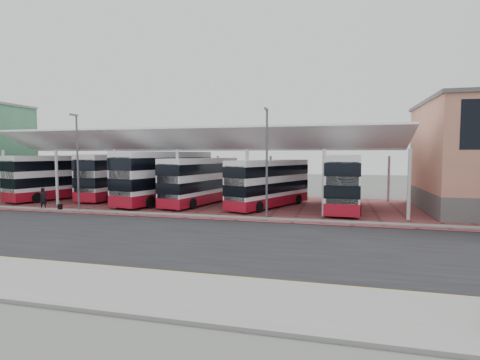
% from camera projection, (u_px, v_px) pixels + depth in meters
% --- Properties ---
extents(ground, '(140.00, 140.00, 0.00)m').
position_uv_depth(ground, '(213.00, 236.00, 21.85)').
color(ground, '#51554F').
extents(road, '(120.00, 14.00, 0.02)m').
position_uv_depth(road, '(207.00, 240.00, 20.88)').
color(road, black).
rests_on(road, ground).
extents(forecourt, '(72.00, 16.00, 0.06)m').
position_uv_depth(forecourt, '(280.00, 207.00, 33.90)').
color(forecourt, brown).
rests_on(forecourt, ground).
extents(sidewalk, '(120.00, 4.00, 0.14)m').
position_uv_depth(sidewalk, '(131.00, 289.00, 13.15)').
color(sidewalk, gray).
rests_on(sidewalk, ground).
extents(north_kerb, '(120.00, 0.80, 0.14)m').
position_uv_depth(north_kerb, '(240.00, 218.00, 27.83)').
color(north_kerb, gray).
rests_on(north_kerb, ground).
extents(yellow_line_near, '(120.00, 0.12, 0.01)m').
position_uv_depth(yellow_line_near, '(158.00, 273.00, 15.09)').
color(yellow_line_near, gold).
rests_on(yellow_line_near, road).
extents(yellow_line_far, '(120.00, 0.12, 0.01)m').
position_uv_depth(yellow_line_far, '(161.00, 270.00, 15.38)').
color(yellow_line_far, gold).
rests_on(yellow_line_far, road).
extents(canopy, '(37.00, 11.63, 7.07)m').
position_uv_depth(canopy, '(200.00, 144.00, 36.41)').
color(canopy, silver).
rests_on(canopy, ground).
extents(lamp_west, '(0.16, 0.90, 8.07)m').
position_uv_depth(lamp_west, '(77.00, 159.00, 31.10)').
color(lamp_west, '#54565A').
rests_on(lamp_west, ground).
extents(lamp_east, '(0.16, 0.90, 8.07)m').
position_uv_depth(lamp_east, '(267.00, 160.00, 27.10)').
color(lamp_east, '#54565A').
rests_on(lamp_east, ground).
extents(bus_0, '(5.52, 11.40, 4.59)m').
position_uv_depth(bus_0, '(61.00, 177.00, 39.79)').
color(bus_0, white).
rests_on(bus_0, forecourt).
extents(bus_1, '(3.29, 11.51, 4.70)m').
position_uv_depth(bus_1, '(120.00, 176.00, 40.44)').
color(bus_1, white).
rests_on(bus_1, forecourt).
extents(bus_2, '(5.59, 12.39, 4.98)m').
position_uv_depth(bus_2, '(166.00, 177.00, 36.59)').
color(bus_2, white).
rests_on(bus_2, forecourt).
extents(bus_3, '(4.49, 10.84, 4.35)m').
position_uv_depth(bus_3, '(201.00, 181.00, 35.51)').
color(bus_3, white).
rests_on(bus_3, forecourt).
extents(bus_4, '(6.18, 10.29, 4.20)m').
position_uv_depth(bus_4, '(269.00, 184.00, 33.49)').
color(bus_4, white).
rests_on(bus_4, forecourt).
extents(bus_5, '(3.03, 11.32, 4.64)m').
position_uv_depth(bus_5, '(343.00, 182.00, 32.30)').
color(bus_5, white).
rests_on(bus_5, forecourt).
extents(pedestrian, '(0.62, 0.77, 1.85)m').
position_uv_depth(pedestrian, '(44.00, 198.00, 32.21)').
color(pedestrian, black).
rests_on(pedestrian, forecourt).
extents(suitcase, '(0.31, 0.22, 0.53)m').
position_uv_depth(suitcase, '(60.00, 207.00, 31.53)').
color(suitcase, black).
rests_on(suitcase, forecourt).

